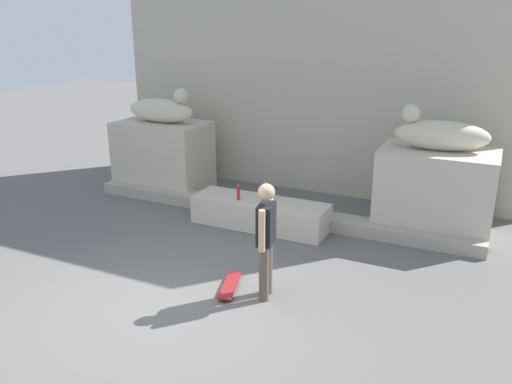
{
  "coord_description": "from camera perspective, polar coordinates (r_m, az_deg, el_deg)",
  "views": [
    {
      "loc": [
        3.86,
        -5.16,
        3.77
      ],
      "look_at": [
        0.47,
        1.99,
        1.1
      ],
      "focal_mm": 36.86,
      "sensor_mm": 36.0,
      "label": 1
    }
  ],
  "objects": [
    {
      "name": "statue_reclining_left",
      "position": [
        11.8,
        -10.15,
        8.8
      ],
      "size": [
        1.6,
        0.56,
        0.78
      ],
      "rotation": [
        0.0,
        0.0,
        -0.0
      ],
      "color": "beige",
      "rests_on": "pedestal_left"
    },
    {
      "name": "ground_plane",
      "position": [
        7.47,
        -10.05,
        -11.99
      ],
      "size": [
        40.0,
        40.0,
        0.0
      ],
      "primitive_type": "plane",
      "color": "#605E5B"
    },
    {
      "name": "pedestal_right",
      "position": [
        9.97,
        18.87,
        0.06
      ],
      "size": [
        1.99,
        1.27,
        1.53
      ],
      "primitive_type": "cube",
      "color": "beige",
      "rests_on": "ground_plane"
    },
    {
      "name": "stair_step",
      "position": [
        10.29,
        1.61,
        -2.17
      ],
      "size": [
        7.87,
        0.5,
        0.23
      ],
      "primitive_type": "cube",
      "color": "#A9A08F",
      "rests_on": "ground_plane"
    },
    {
      "name": "facade_wall",
      "position": [
        11.65,
        6.25,
        15.72
      ],
      "size": [
        9.02,
        0.6,
        6.39
      ],
      "primitive_type": "cube",
      "color": "#BCB59E",
      "rests_on": "ground_plane"
    },
    {
      "name": "pedestal_left",
      "position": [
        12.04,
        -10.0,
        3.9
      ],
      "size": [
        1.99,
        1.27,
        1.53
      ],
      "primitive_type": "cube",
      "color": "beige",
      "rests_on": "ground_plane"
    },
    {
      "name": "ledge_block",
      "position": [
        9.81,
        0.44,
        -2.32
      ],
      "size": [
        2.56,
        0.78,
        0.52
      ],
      "primitive_type": "cube",
      "color": "beige",
      "rests_on": "ground_plane"
    },
    {
      "name": "bottle_orange",
      "position": [
        9.81,
        1.03,
        0.07
      ],
      "size": [
        0.07,
        0.07,
        0.31
      ],
      "color": "orange",
      "rests_on": "ledge_block"
    },
    {
      "name": "bottle_green",
      "position": [
        9.63,
        0.93,
        -0.29
      ],
      "size": [
        0.08,
        0.08,
        0.31
      ],
      "color": "#1E722D",
      "rests_on": "ledge_block"
    },
    {
      "name": "skater",
      "position": [
        7.16,
        1.1,
        -4.82
      ],
      "size": [
        0.26,
        0.53,
        1.67
      ],
      "rotation": [
        0.0,
        0.0,
        1.75
      ],
      "color": "brown",
      "rests_on": "ground_plane"
    },
    {
      "name": "skateboard",
      "position": [
        7.71,
        -2.86,
        -10.1
      ],
      "size": [
        0.41,
        0.82,
        0.08
      ],
      "rotation": [
        0.0,
        0.0,
        1.85
      ],
      "color": "maroon",
      "rests_on": "ground_plane"
    },
    {
      "name": "statue_reclining_right",
      "position": [
        9.71,
        19.3,
        5.95
      ],
      "size": [
        1.65,
        0.73,
        0.78
      ],
      "rotation": [
        0.0,
        0.0,
        3.25
      ],
      "color": "beige",
      "rests_on": "pedestal_right"
    },
    {
      "name": "bottle_red",
      "position": [
        9.71,
        -1.94,
        -0.2
      ],
      "size": [
        0.06,
        0.06,
        0.29
      ],
      "color": "red",
      "rests_on": "ledge_block"
    }
  ]
}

